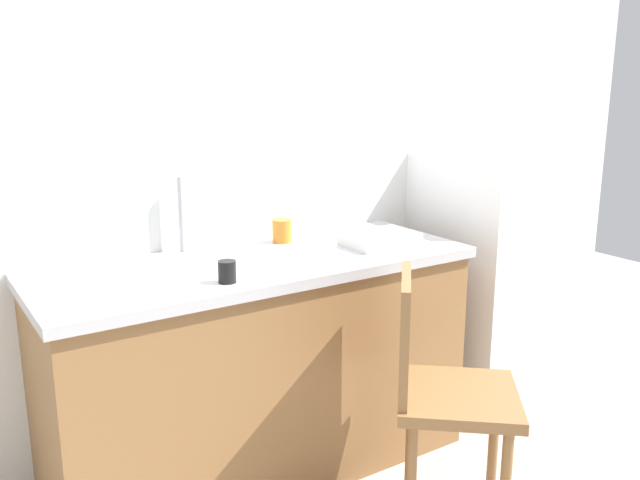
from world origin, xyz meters
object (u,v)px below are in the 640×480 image
at_px(cup_orange, 282,231).
at_px(cup_black, 227,272).
at_px(chair, 440,388).
at_px(dish_tray, 380,239).
at_px(refrigerator, 489,276).

bearing_deg(cup_orange, cup_black, -138.06).
height_order(chair, cup_orange, cup_orange).
bearing_deg(dish_tray, cup_orange, 139.43).
xyz_separation_m(refrigerator, dish_tray, (-0.74, -0.09, 0.30)).
bearing_deg(cup_black, dish_tray, 9.74).
height_order(refrigerator, dish_tray, refrigerator).
xyz_separation_m(dish_tray, cup_black, (-0.74, -0.13, 0.01)).
xyz_separation_m(dish_tray, cup_orange, (-0.30, 0.26, 0.02)).
bearing_deg(cup_black, refrigerator, 8.22).
distance_m(refrigerator, cup_black, 1.52).
height_order(refrigerator, chair, refrigerator).
relative_size(refrigerator, cup_black, 15.79).
bearing_deg(chair, dish_tray, 23.96).
distance_m(refrigerator, dish_tray, 0.80).
relative_size(chair, cup_black, 12.03).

